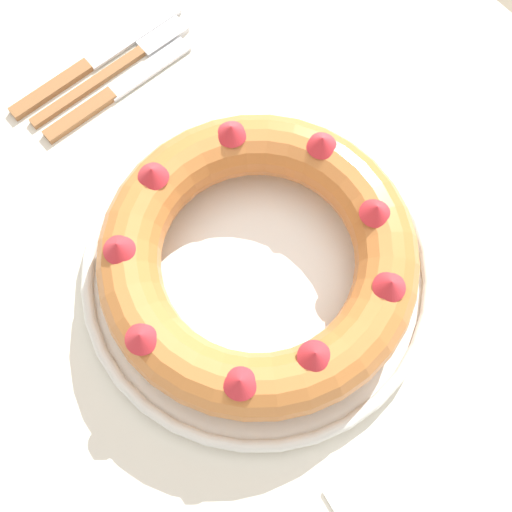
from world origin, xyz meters
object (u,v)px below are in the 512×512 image
Objects in this scene: bundt_cake at (256,256)px; cake_knife at (107,97)px; serving_dish at (256,271)px; fork at (121,64)px; serving_knife at (86,66)px.

bundt_cake is 0.27m from cake_knife.
serving_dish is at bearing 121.60° from bundt_cake.
cake_knife is at bearing 178.39° from serving_dish.
bundt_cake is 0.30m from fork.
serving_dish is 1.15× the size of bundt_cake.
bundt_cake is (0.00, -0.00, 0.04)m from serving_dish.
serving_dish reaches higher than cake_knife.
bundt_cake is at bearing -10.59° from fork.
bundt_cake is 1.46× the size of fork.
cake_knife is at bearing -58.98° from fork.
serving_knife is at bearing 177.49° from bundt_cake.
fork is 0.04m from serving_knife.
serving_knife is (-0.02, -0.03, 0.00)m from fork.
fork is 0.91× the size of serving_knife.
bundt_cake reaches higher than cake_knife.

